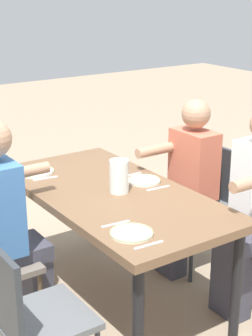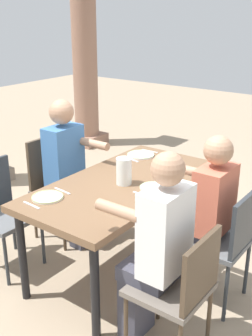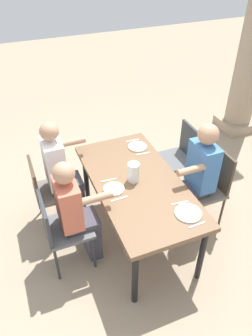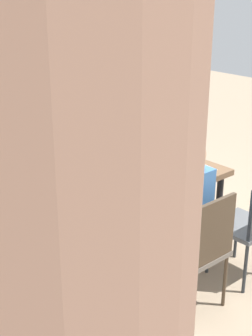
% 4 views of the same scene
% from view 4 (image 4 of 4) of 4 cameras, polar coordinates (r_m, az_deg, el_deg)
% --- Properties ---
extents(ground_plane, '(16.00, 16.00, 0.00)m').
position_cam_4_polar(ground_plane, '(4.47, 0.46, -10.60)').
color(ground_plane, gray).
extents(dining_table, '(1.70, 0.85, 0.78)m').
position_cam_4_polar(dining_table, '(4.14, 0.49, -2.28)').
color(dining_table, brown).
rests_on(dining_table, ground).
extents(chair_west_north, '(0.44, 0.44, 0.90)m').
position_cam_4_polar(chair_west_north, '(4.10, 14.38, -6.11)').
color(chair_west_north, '#5B5E61').
rests_on(chair_west_north, ground).
extents(chair_west_south, '(0.44, 0.44, 0.87)m').
position_cam_4_polar(chair_west_south, '(5.15, -1.00, 0.15)').
color(chair_west_south, '#6A6158').
rests_on(chair_west_south, ground).
extents(chair_mid_north, '(0.44, 0.44, 0.95)m').
position_cam_4_polar(chair_mid_north, '(3.63, 8.54, -8.98)').
color(chair_mid_north, '#6A6158').
rests_on(chair_mid_north, ground).
extents(chair_mid_south, '(0.44, 0.44, 0.89)m').
position_cam_4_polar(chair_mid_south, '(4.79, -6.84, -1.35)').
color(chair_mid_south, '#5B5E61').
rests_on(chair_mid_south, ground).
extents(diner_woman_green, '(0.35, 0.50, 1.33)m').
position_cam_4_polar(diner_woman_green, '(3.66, 6.41, -5.57)').
color(diner_woman_green, '#3F3F4C').
rests_on(diner_woman_green, ground).
extents(diner_man_white, '(0.35, 0.49, 1.32)m').
position_cam_4_polar(diner_man_white, '(4.95, 0.36, 1.70)').
color(diner_man_white, '#3F3F4C').
rests_on(diner_man_white, ground).
extents(diner_guest_third, '(0.35, 0.49, 1.26)m').
position_cam_4_polar(diner_guest_third, '(4.60, -5.73, -0.32)').
color(diner_guest_third, '#3F3F4C').
rests_on(diner_guest_third, ground).
extents(plate_0, '(0.23, 0.23, 0.02)m').
position_cam_4_polar(plate_0, '(4.32, 8.43, -0.30)').
color(plate_0, silver).
rests_on(plate_0, dining_table).
extents(fork_0, '(0.03, 0.17, 0.01)m').
position_cam_4_polar(fork_0, '(4.43, 9.71, 0.09)').
color(fork_0, silver).
rests_on(fork_0, dining_table).
extents(spoon_0, '(0.03, 0.17, 0.01)m').
position_cam_4_polar(spoon_0, '(4.22, 7.08, -0.86)').
color(spoon_0, silver).
rests_on(spoon_0, dining_table).
extents(plate_1, '(0.21, 0.21, 0.02)m').
position_cam_4_polar(plate_1, '(4.28, -2.08, -0.28)').
color(plate_1, white).
rests_on(plate_1, dining_table).
extents(fork_1, '(0.03, 0.17, 0.01)m').
position_cam_4_polar(fork_1, '(4.37, -0.54, 0.11)').
color(fork_1, silver).
rests_on(fork_1, dining_table).
extents(spoon_1, '(0.02, 0.17, 0.01)m').
position_cam_4_polar(spoon_1, '(4.20, -3.67, -0.84)').
color(spoon_1, silver).
rests_on(spoon_1, dining_table).
extents(plate_2, '(0.25, 0.25, 0.02)m').
position_cam_4_polar(plate_2, '(3.60, -4.03, -4.70)').
color(plate_2, white).
rests_on(plate_2, dining_table).
extents(fork_2, '(0.03, 0.17, 0.01)m').
position_cam_4_polar(fork_2, '(3.68, -2.15, -4.12)').
color(fork_2, silver).
rests_on(fork_2, dining_table).
extents(spoon_2, '(0.02, 0.17, 0.01)m').
position_cam_4_polar(spoon_2, '(3.52, -5.99, -5.46)').
color(spoon_2, silver).
rests_on(spoon_2, dining_table).
extents(water_pitcher, '(0.12, 0.12, 0.21)m').
position_cam_4_polar(water_pitcher, '(4.12, 0.60, 0.09)').
color(water_pitcher, white).
rests_on(water_pitcher, dining_table).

